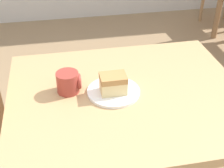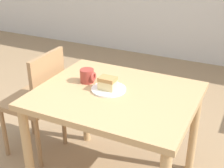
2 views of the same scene
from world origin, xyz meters
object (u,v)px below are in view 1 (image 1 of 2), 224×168
at_px(plate, 114,92).
at_px(cake_slice, 113,84).
at_px(coffee_mug, 69,82).
at_px(dining_table_near, 127,112).

relative_size(plate, cake_slice, 2.07).
relative_size(plate, coffee_mug, 2.17).
xyz_separation_m(dining_table_near, cake_slice, (-0.06, 0.01, 0.16)).
height_order(plate, coffee_mug, coffee_mug).
xyz_separation_m(dining_table_near, coffee_mug, (-0.24, 0.06, 0.15)).
bearing_deg(dining_table_near, plate, 166.65).
xyz_separation_m(dining_table_near, plate, (-0.06, 0.01, 0.11)).
xyz_separation_m(cake_slice, coffee_mug, (-0.18, 0.06, -0.01)).
bearing_deg(cake_slice, plate, 68.66).
xyz_separation_m(plate, cake_slice, (-0.00, -0.01, 0.05)).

